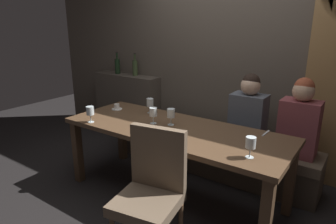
{
  "coord_description": "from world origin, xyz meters",
  "views": [
    {
      "loc": [
        1.5,
        -2.24,
        1.72
      ],
      "look_at": [
        -0.15,
        0.12,
        0.84
      ],
      "focal_mm": 32.0,
      "sensor_mm": 36.0,
      "label": 1
    }
  ],
  "objects_px": {
    "wine_bottle_dark_red": "(117,66)",
    "wine_glass_center_back": "(150,103)",
    "wine_glass_end_left": "(90,111)",
    "wine_glass_far_right": "(171,114)",
    "banquette_bench": "(206,151)",
    "dining_table": "(174,136)",
    "espresso_cup": "(117,107)",
    "wine_glass_center_front": "(153,112)",
    "wine_bottle_pale_label": "(135,67)",
    "fork_on_table": "(266,133)",
    "chair_near_side": "(152,186)",
    "wine_glass_near_right": "(251,144)",
    "diner_bearded": "(300,119)",
    "diner_redhead": "(248,111)"
  },
  "relations": [
    {
      "from": "wine_glass_center_back",
      "to": "wine_glass_center_front",
      "type": "relative_size",
      "value": 1.0
    },
    {
      "from": "wine_bottle_dark_red",
      "to": "wine_glass_end_left",
      "type": "xyz_separation_m",
      "value": [
        0.95,
        -1.38,
        -0.22
      ]
    },
    {
      "from": "dining_table",
      "to": "espresso_cup",
      "type": "distance_m",
      "value": 0.9
    },
    {
      "from": "wine_bottle_dark_red",
      "to": "wine_glass_center_back",
      "type": "relative_size",
      "value": 1.99
    },
    {
      "from": "wine_glass_near_right",
      "to": "wine_glass_end_left",
      "type": "bearing_deg",
      "value": -175.54
    },
    {
      "from": "chair_near_side",
      "to": "wine_glass_center_front",
      "type": "xyz_separation_m",
      "value": [
        -0.52,
        0.7,
        0.3
      ]
    },
    {
      "from": "banquette_bench",
      "to": "wine_glass_near_right",
      "type": "distance_m",
      "value": 1.39
    },
    {
      "from": "diner_redhead",
      "to": "wine_glass_near_right",
      "type": "xyz_separation_m",
      "value": [
        0.36,
        -0.94,
        0.04
      ]
    },
    {
      "from": "wine_glass_end_left",
      "to": "wine_glass_center_back",
      "type": "distance_m",
      "value": 0.66
    },
    {
      "from": "wine_glass_far_right",
      "to": "banquette_bench",
      "type": "bearing_deg",
      "value": 84.25
    },
    {
      "from": "wine_glass_end_left",
      "to": "espresso_cup",
      "type": "relative_size",
      "value": 1.37
    },
    {
      "from": "diner_redhead",
      "to": "wine_glass_near_right",
      "type": "bearing_deg",
      "value": -68.8
    },
    {
      "from": "wine_bottle_pale_label",
      "to": "wine_glass_center_front",
      "type": "distance_m",
      "value": 1.6
    },
    {
      "from": "diner_redhead",
      "to": "wine_bottle_pale_label",
      "type": "distance_m",
      "value": 1.91
    },
    {
      "from": "wine_glass_center_back",
      "to": "chair_near_side",
      "type": "bearing_deg",
      "value": -51.44
    },
    {
      "from": "wine_glass_end_left",
      "to": "fork_on_table",
      "type": "xyz_separation_m",
      "value": [
        1.55,
        0.7,
        -0.11
      ]
    },
    {
      "from": "wine_bottle_pale_label",
      "to": "wine_glass_end_left",
      "type": "distance_m",
      "value": 1.55
    },
    {
      "from": "wine_bottle_dark_red",
      "to": "fork_on_table",
      "type": "distance_m",
      "value": 2.61
    },
    {
      "from": "chair_near_side",
      "to": "wine_bottle_pale_label",
      "type": "height_order",
      "value": "wine_bottle_pale_label"
    },
    {
      "from": "diner_redhead",
      "to": "diner_bearded",
      "type": "bearing_deg",
      "value": -0.15
    },
    {
      "from": "dining_table",
      "to": "wine_glass_far_right",
      "type": "relative_size",
      "value": 13.41
    },
    {
      "from": "diner_bearded",
      "to": "wine_glass_near_right",
      "type": "bearing_deg",
      "value": -98.89
    },
    {
      "from": "diner_bearded",
      "to": "wine_glass_center_front",
      "type": "distance_m",
      "value": 1.41
    },
    {
      "from": "wine_glass_near_right",
      "to": "wine_glass_far_right",
      "type": "bearing_deg",
      "value": 163.36
    },
    {
      "from": "wine_glass_far_right",
      "to": "fork_on_table",
      "type": "distance_m",
      "value": 0.9
    },
    {
      "from": "diner_bearded",
      "to": "wine_glass_center_front",
      "type": "relative_size",
      "value": 4.69
    },
    {
      "from": "wine_glass_end_left",
      "to": "wine_glass_far_right",
      "type": "relative_size",
      "value": 1.0
    },
    {
      "from": "dining_table",
      "to": "wine_glass_near_right",
      "type": "bearing_deg",
      "value": -14.94
    },
    {
      "from": "espresso_cup",
      "to": "wine_glass_center_front",
      "type": "bearing_deg",
      "value": -13.44
    },
    {
      "from": "diner_bearded",
      "to": "fork_on_table",
      "type": "relative_size",
      "value": 4.52
    },
    {
      "from": "wine_glass_end_left",
      "to": "wine_glass_near_right",
      "type": "relative_size",
      "value": 1.0
    },
    {
      "from": "banquette_bench",
      "to": "wine_glass_far_right",
      "type": "distance_m",
      "value": 0.91
    },
    {
      "from": "wine_glass_near_right",
      "to": "wine_bottle_pale_label",
      "type": "bearing_deg",
      "value": 150.13
    },
    {
      "from": "wine_bottle_dark_red",
      "to": "wine_bottle_pale_label",
      "type": "distance_m",
      "value": 0.33
    },
    {
      "from": "wine_glass_end_left",
      "to": "espresso_cup",
      "type": "bearing_deg",
      "value": 102.66
    },
    {
      "from": "wine_glass_far_right",
      "to": "fork_on_table",
      "type": "relative_size",
      "value": 0.96
    },
    {
      "from": "diner_redhead",
      "to": "banquette_bench",
      "type": "bearing_deg",
      "value": -178.2
    },
    {
      "from": "wine_bottle_dark_red",
      "to": "wine_glass_center_front",
      "type": "xyz_separation_m",
      "value": [
        1.49,
        -1.05,
        -0.21
      ]
    },
    {
      "from": "banquette_bench",
      "to": "wine_glass_center_back",
      "type": "relative_size",
      "value": 15.24
    },
    {
      "from": "wine_bottle_pale_label",
      "to": "diner_bearded",
      "type": "bearing_deg",
      "value": -8.22
    },
    {
      "from": "banquette_bench",
      "to": "fork_on_table",
      "type": "bearing_deg",
      "value": -24.47
    },
    {
      "from": "diner_redhead",
      "to": "wine_glass_far_right",
      "type": "bearing_deg",
      "value": -128.59
    },
    {
      "from": "wine_glass_center_front",
      "to": "fork_on_table",
      "type": "height_order",
      "value": "wine_glass_center_front"
    },
    {
      "from": "wine_glass_far_right",
      "to": "wine_bottle_dark_red",
      "type": "bearing_deg",
      "value": 149.31
    },
    {
      "from": "dining_table",
      "to": "diner_bearded",
      "type": "height_order",
      "value": "diner_bearded"
    },
    {
      "from": "wine_glass_center_back",
      "to": "diner_redhead",
      "type": "bearing_deg",
      "value": 26.15
    },
    {
      "from": "wine_glass_center_back",
      "to": "wine_glass_far_right",
      "type": "bearing_deg",
      "value": -25.77
    },
    {
      "from": "wine_glass_near_right",
      "to": "chair_near_side",
      "type": "bearing_deg",
      "value": -137.22
    },
    {
      "from": "wine_bottle_dark_red",
      "to": "diner_redhead",
      "type": "bearing_deg",
      "value": -8.22
    },
    {
      "from": "diner_bearded",
      "to": "wine_glass_near_right",
      "type": "height_order",
      "value": "diner_bearded"
    }
  ]
}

